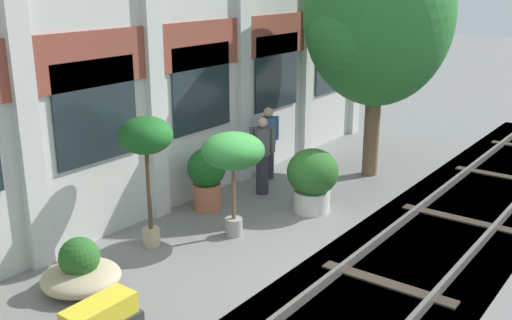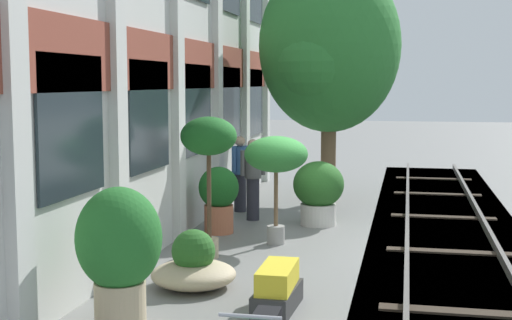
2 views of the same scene
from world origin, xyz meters
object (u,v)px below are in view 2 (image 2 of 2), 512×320
broadleaf_tree (329,50)px  potted_plant_fluted_column (219,196)px  potted_plant_low_pan (209,143)px  potted_plant_stone_basin (318,190)px  potted_plant_square_trough (278,289)px  potted_plant_glazed_jar (119,248)px  potted_plant_tall_urn (276,158)px  potted_plant_wide_bowl (194,267)px  resident_by_doorway (253,177)px  resident_watching_tracks (240,171)px

broadleaf_tree → potted_plant_fluted_column: size_ratio=4.52×
broadleaf_tree → potted_plant_low_pan: broadleaf_tree is taller
potted_plant_stone_basin → potted_plant_low_pan: potted_plant_low_pan is taller
potted_plant_low_pan → potted_plant_square_trough: bearing=-146.9°
broadleaf_tree → potted_plant_glazed_jar: size_ratio=3.43×
potted_plant_tall_urn → potted_plant_glazed_jar: potted_plant_tall_urn is taller
potted_plant_fluted_column → potted_plant_stone_basin: bearing=-56.6°
potted_plant_glazed_jar → potted_plant_wide_bowl: bearing=-10.5°
potted_plant_tall_urn → potted_plant_wide_bowl: potted_plant_tall_urn is taller
resident_by_doorway → resident_watching_tracks: resident_by_doorway is taller
broadleaf_tree → potted_plant_square_trough: 8.63m
potted_plant_glazed_jar → potted_plant_fluted_column: 5.21m
potted_plant_square_trough → potted_plant_glazed_jar: bearing=123.1°
potted_plant_stone_basin → resident_watching_tracks: size_ratio=0.77×
resident_watching_tracks → potted_plant_tall_urn: bearing=-42.0°
potted_plant_glazed_jar → potted_plant_fluted_column: bearing=2.8°
potted_plant_glazed_jar → potted_plant_stone_basin: bearing=-12.9°
potted_plant_glazed_jar → resident_watching_tracks: (7.43, 0.38, -0.06)m
broadleaf_tree → potted_plant_stone_basin: size_ratio=4.46×
potted_plant_glazed_jar → resident_watching_tracks: bearing=2.9°
potted_plant_wide_bowl → resident_watching_tracks: 5.76m
broadleaf_tree → potted_plant_tall_urn: bearing=175.0°
potted_plant_stone_basin → resident_watching_tracks: (1.11, 1.82, 0.18)m
resident_by_doorway → resident_watching_tracks: 1.00m
potted_plant_tall_urn → potted_plant_glazed_jar: bearing=168.3°
potted_plant_square_trough → resident_watching_tracks: bearing=17.2°
broadleaf_tree → resident_by_doorway: 3.82m
broadleaf_tree → resident_watching_tracks: size_ratio=3.42×
potted_plant_glazed_jar → broadleaf_tree: bearing=-8.4°
potted_plant_low_pan → resident_by_doorway: bearing=-0.2°
potted_plant_tall_urn → resident_by_doorway: potted_plant_tall_urn is taller
potted_plant_wide_bowl → potted_plant_square_trough: 1.46m
potted_plant_stone_basin → resident_watching_tracks: 2.14m
broadleaf_tree → resident_watching_tracks: bearing=133.4°
resident_watching_tracks → resident_by_doorway: bearing=-38.2°
potted_plant_square_trough → resident_by_doorway: size_ratio=0.64×
broadleaf_tree → potted_plant_glazed_jar: 9.50m
potted_plant_fluted_column → potted_plant_square_trough: 4.57m
potted_plant_tall_urn → resident_watching_tracks: 3.23m
broadleaf_tree → resident_by_doorway: broadleaf_tree is taller
potted_plant_glazed_jar → potted_plant_stone_basin: 6.49m
potted_plant_stone_basin → potted_plant_fluted_column: 2.04m
potted_plant_square_trough → resident_by_doorway: (5.50, 1.51, 0.62)m
broadleaf_tree → potted_plant_tall_urn: size_ratio=2.99×
potted_plant_wide_bowl → potted_plant_square_trough: (-0.70, -1.28, -0.02)m
potted_plant_low_pan → potted_plant_fluted_column: size_ratio=1.82×
potted_plant_wide_bowl → potted_plant_low_pan: 2.27m
resident_watching_tracks → potted_plant_stone_basin: bearing=-7.7°
potted_plant_glazed_jar → potted_plant_square_trough: (1.05, -1.61, -0.67)m
potted_plant_wide_bowl → potted_plant_glazed_jar: bearing=169.5°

